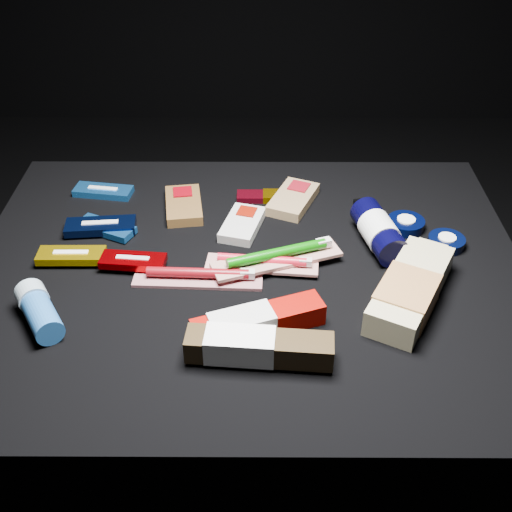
{
  "coord_description": "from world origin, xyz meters",
  "views": [
    {
      "loc": [
        0.02,
        -0.89,
        1.09
      ],
      "look_at": [
        0.01,
        0.01,
        0.42
      ],
      "focal_mm": 45.0,
      "sensor_mm": 36.0,
      "label": 1
    }
  ],
  "objects_px": {
    "deodorant_stick": "(39,311)",
    "toothpaste_carton_red": "(253,323)",
    "lotion_bottle": "(379,231)",
    "bodywash_bottle": "(410,291)"
  },
  "relations": [
    {
      "from": "bodywash_bottle",
      "to": "toothpaste_carton_red",
      "type": "bearing_deg",
      "value": -136.22
    },
    {
      "from": "bodywash_bottle",
      "to": "deodorant_stick",
      "type": "distance_m",
      "value": 0.59
    },
    {
      "from": "lotion_bottle",
      "to": "bodywash_bottle",
      "type": "distance_m",
      "value": 0.17
    },
    {
      "from": "bodywash_bottle",
      "to": "lotion_bottle",
      "type": "bearing_deg",
      "value": 127.15
    },
    {
      "from": "deodorant_stick",
      "to": "toothpaste_carton_red",
      "type": "height_order",
      "value": "deodorant_stick"
    },
    {
      "from": "bodywash_bottle",
      "to": "deodorant_stick",
      "type": "bearing_deg",
      "value": -147.24
    },
    {
      "from": "lotion_bottle",
      "to": "toothpaste_carton_red",
      "type": "xyz_separation_m",
      "value": [
        -0.23,
        -0.24,
        -0.01
      ]
    },
    {
      "from": "bodywash_bottle",
      "to": "toothpaste_carton_red",
      "type": "relative_size",
      "value": 1.16
    },
    {
      "from": "deodorant_stick",
      "to": "toothpaste_carton_red",
      "type": "relative_size",
      "value": 0.59
    },
    {
      "from": "lotion_bottle",
      "to": "bodywash_bottle",
      "type": "bearing_deg",
      "value": -93.86
    }
  ]
}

